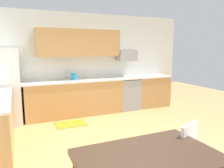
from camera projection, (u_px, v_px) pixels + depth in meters
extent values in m
plane|color=tan|center=(134.00, 146.00, 3.98)|extent=(12.00, 12.00, 0.00)
cube|color=silver|center=(88.00, 63.00, 6.16)|extent=(5.80, 0.10, 2.70)
cube|color=tan|center=(75.00, 99.00, 5.79)|extent=(2.53, 0.60, 0.90)
cube|color=tan|center=(151.00, 91.00, 6.74)|extent=(1.02, 0.60, 0.90)
cube|color=silver|center=(92.00, 80.00, 5.91)|extent=(4.80, 0.64, 0.04)
cube|color=tan|center=(79.00, 43.00, 5.75)|extent=(2.20, 0.34, 0.70)
cube|color=white|center=(2.00, 87.00, 4.97)|extent=(0.76, 0.70, 1.78)
cube|color=#999BA0|center=(128.00, 94.00, 6.42)|extent=(0.60, 0.60, 0.88)
cube|color=black|center=(128.00, 79.00, 6.34)|extent=(0.60, 0.60, 0.03)
cube|color=#9EA0A5|center=(127.00, 55.00, 6.33)|extent=(0.54, 0.36, 0.32)
cube|color=#A5A8AD|center=(68.00, 83.00, 5.65)|extent=(0.48, 0.40, 0.14)
cylinder|color=#B2B5BA|center=(66.00, 76.00, 5.78)|extent=(0.02, 0.02, 0.24)
cube|color=#422D1E|center=(149.00, 158.00, 2.15)|extent=(1.40, 0.90, 0.06)
cylinder|color=#422D1E|center=(173.00, 160.00, 2.82)|extent=(0.05, 0.05, 0.67)
cube|color=white|center=(203.00, 160.00, 2.61)|extent=(0.52, 0.52, 0.05)
cube|color=white|center=(189.00, 139.00, 2.70)|extent=(0.37, 0.18, 0.40)
cylinder|color=#B2B2B7|center=(193.00, 167.00, 2.88)|extent=(0.03, 0.03, 0.42)
cube|color=orange|center=(71.00, 124.00, 5.16)|extent=(0.70, 0.50, 0.01)
cylinder|color=#198CBF|center=(74.00, 77.00, 5.74)|extent=(0.14, 0.14, 0.20)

